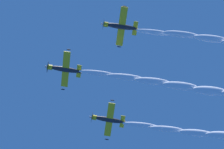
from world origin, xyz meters
The scene contains 4 objects.
airplane_lead centered at (-0.46, -0.46, 94.68)m, with size 7.33×7.06×3.10m.
airplane_left_wingman centered at (12.81, 3.21, 95.37)m, with size 7.48×7.04×2.70m.
airplane_right_wingman centered at (-3.49, 12.59, 94.42)m, with size 7.38×7.02×3.04m.
smoke_trail_lead centered at (13.52, 23.79, 92.31)m, with size 21.16×35.54×5.22m.
Camera 1 is at (22.94, -6.30, 1.40)m, focal length 78.62 mm.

